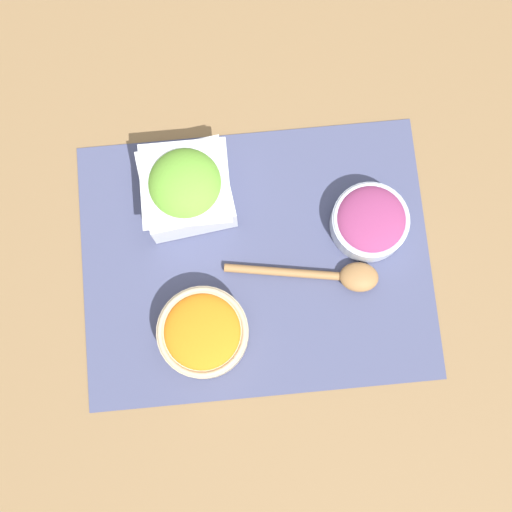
{
  "coord_description": "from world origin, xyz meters",
  "views": [
    {
      "loc": [
        0.02,
        0.19,
        1.01
      ],
      "look_at": [
        0.0,
        0.0,
        0.03
      ],
      "focal_mm": 50.0,
      "sensor_mm": 36.0,
      "label": 1
    }
  ],
  "objects_px": {
    "carrot_bowl": "(203,332)",
    "wooden_spoon": "(336,276)",
    "onion_bowl": "(370,221)",
    "lettuce_bowl": "(186,187)"
  },
  "relations": [
    {
      "from": "carrot_bowl",
      "to": "wooden_spoon",
      "type": "distance_m",
      "value": 0.21
    },
    {
      "from": "carrot_bowl",
      "to": "wooden_spoon",
      "type": "xyz_separation_m",
      "value": [
        -0.19,
        -0.06,
        -0.02
      ]
    },
    {
      "from": "onion_bowl",
      "to": "wooden_spoon",
      "type": "xyz_separation_m",
      "value": [
        0.05,
        0.07,
        -0.02
      ]
    },
    {
      "from": "carrot_bowl",
      "to": "onion_bowl",
      "type": "height_order",
      "value": "carrot_bowl"
    },
    {
      "from": "lettuce_bowl",
      "to": "carrot_bowl",
      "type": "relative_size",
      "value": 1.07
    },
    {
      "from": "onion_bowl",
      "to": "wooden_spoon",
      "type": "relative_size",
      "value": 0.5
    },
    {
      "from": "onion_bowl",
      "to": "carrot_bowl",
      "type": "bearing_deg",
      "value": 28.57
    },
    {
      "from": "wooden_spoon",
      "to": "carrot_bowl",
      "type": "bearing_deg",
      "value": 18.42
    },
    {
      "from": "lettuce_bowl",
      "to": "carrot_bowl",
      "type": "xyz_separation_m",
      "value": [
        -0.01,
        0.2,
        -0.02
      ]
    },
    {
      "from": "lettuce_bowl",
      "to": "wooden_spoon",
      "type": "distance_m",
      "value": 0.25
    }
  ]
}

